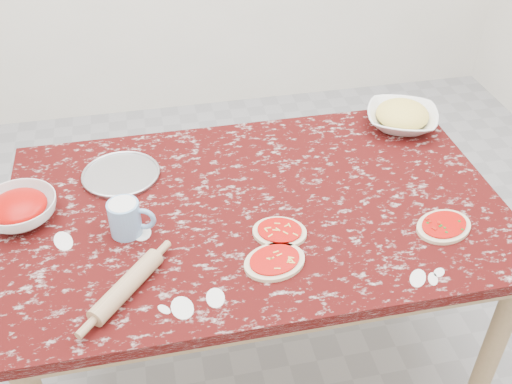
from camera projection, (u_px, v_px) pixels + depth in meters
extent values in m
plane|color=gray|center=(256.00, 348.00, 2.41)|extent=(4.00, 4.00, 0.00)
cube|color=#340807|center=(256.00, 209.00, 1.96)|extent=(1.60, 1.00, 0.04)
cube|color=#987856|center=(256.00, 223.00, 2.00)|extent=(1.50, 0.90, 0.08)
cylinder|color=#987856|center=(494.00, 346.00, 1.98)|extent=(0.07, 0.07, 0.71)
cylinder|color=#987856|center=(59.00, 239.00, 2.40)|extent=(0.07, 0.07, 0.71)
cylinder|color=#987856|center=(396.00, 193.00, 2.63)|extent=(0.07, 0.07, 0.71)
cylinder|color=#B2B2B7|center=(121.00, 175.00, 2.06)|extent=(0.31, 0.31, 0.01)
imported|color=white|center=(19.00, 210.00, 1.86)|extent=(0.24, 0.24, 0.07)
imported|color=white|center=(402.00, 119.00, 2.30)|extent=(0.35, 0.35, 0.07)
cylinder|color=#77A2D0|center=(125.00, 218.00, 1.80)|extent=(0.10, 0.10, 0.11)
torus|color=#77A2D0|center=(143.00, 219.00, 1.80)|extent=(0.08, 0.04, 0.08)
cylinder|color=silver|center=(123.00, 208.00, 1.78)|extent=(0.08, 0.08, 0.01)
ellipsoid|color=beige|center=(275.00, 262.00, 1.73)|extent=(0.22, 0.19, 0.01)
ellipsoid|color=red|center=(275.00, 260.00, 1.72)|extent=(0.18, 0.16, 0.00)
ellipsoid|color=beige|center=(280.00, 232.00, 1.83)|extent=(0.20, 0.19, 0.01)
ellipsoid|color=red|center=(280.00, 230.00, 1.82)|extent=(0.17, 0.15, 0.00)
ellipsoid|color=beige|center=(444.00, 227.00, 1.85)|extent=(0.22, 0.20, 0.01)
ellipsoid|color=red|center=(444.00, 225.00, 1.84)|extent=(0.18, 0.16, 0.00)
cylinder|color=tan|center=(127.00, 286.00, 1.63)|extent=(0.21, 0.24, 0.05)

